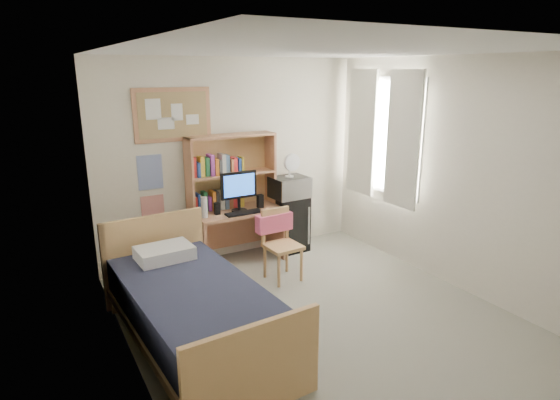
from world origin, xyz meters
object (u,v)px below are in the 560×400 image
monitor (239,192)px  desk (238,236)px  bulletin_board (173,115)px  bed (195,316)px  desk_chair (283,246)px  microwave (289,187)px  mini_fridge (288,223)px  speaker_right (260,201)px  desk_fan (289,167)px  speaker_left (217,208)px

monitor → desk: bearing=90.0°
bulletin_board → bed: (-0.47, -1.88, -1.63)m
bulletin_board → desk: bearing=-22.8°
monitor → bulletin_board: bearing=152.9°
desk → desk_chair: bearing=-73.2°
desk_chair → microwave: bearing=52.3°
mini_fridge → bed: size_ratio=0.36×
bed → speaker_right: (1.45, 1.54, 0.50)m
bulletin_board → desk: bulletin_board is taller
bulletin_board → desk: (0.68, -0.29, -1.57)m
mini_fridge → desk_fan: bearing=-90.0°
desk → speaker_left: 0.53m
bulletin_board → bed: bulletin_board is taller
monitor → desk_fan: 0.82m
mini_fridge → microwave: size_ratio=1.59×
desk → monitor: size_ratio=2.22×
monitor → desk_fan: size_ratio=1.76×
bed → microwave: bearing=36.6°
desk → microwave: 0.96m
monitor → desk_fan: (0.79, 0.08, 0.23)m
bulletin_board → mini_fridge: (1.47, -0.24, -1.54)m
desk → speaker_left: speaker_left is taller
desk → speaker_left: size_ratio=7.31×
desk → bed: 1.97m
bed → speaker_right: 2.17m
desk → desk_fan: desk_fan is taller
bulletin_board → desk: 1.73m
speaker_left → desk_fan: desk_fan is taller
desk → speaker_right: size_ratio=6.48×
mini_fridge → desk_fan: desk_fan is taller
speaker_right → desk: bearing=168.7°
monitor → speaker_left: monitor is taller
microwave → bulletin_board: bearing=166.9°
desk_chair → speaker_right: (0.06, 0.71, 0.37)m
monitor → bed: bearing=-127.1°
speaker_left → desk_fan: size_ratio=0.54×
bed → microwave: microwave is taller
bulletin_board → microwave: bulletin_board is taller
speaker_left → microwave: 1.10m
bulletin_board → bed: bearing=-104.0°
desk_chair → microwave: size_ratio=1.77×
microwave → desk_fan: bearing=0.0°
monitor → microwave: size_ratio=1.05×
monitor → mini_fridge: bearing=7.2°
desk_chair → speaker_left: 0.96m
bed → bulletin_board: bearing=72.8°
desk → mini_fridge: size_ratio=1.48×
desk → bed: (-1.15, -1.59, -0.06)m
monitor → speaker_left: (-0.30, -0.00, -0.18)m
speaker_left → bed: bearing=-119.3°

